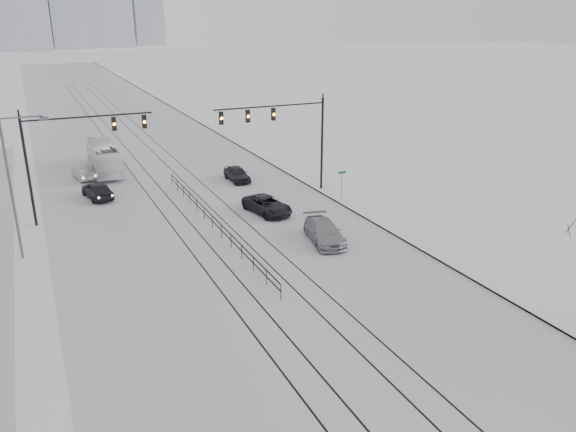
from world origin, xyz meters
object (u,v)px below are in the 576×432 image
object	(u,v)px
sedan_nb_right	(324,232)
box_truck	(104,157)
sedan_nb_far	(237,174)
sedan_sb_outer	(83,173)
sedan_sb_inner	(97,190)
sedan_nb_front	(267,205)

from	to	relation	value
sedan_nb_right	box_truck	bearing A→B (deg)	124.54
sedan_nb_far	box_truck	world-z (taller)	box_truck
sedan_sb_outer	box_truck	world-z (taller)	box_truck
sedan_sb_outer	sedan_nb_right	bearing A→B (deg)	110.98
sedan_sb_outer	sedan_nb_far	distance (m)	14.42
sedan_sb_outer	sedan_nb_right	distance (m)	26.49
sedan_sb_outer	sedan_nb_right	xyz separation A→B (m)	(13.06, -23.05, 0.09)
sedan_sb_outer	box_truck	distance (m)	3.10
sedan_sb_inner	sedan_nb_right	bearing A→B (deg)	117.23
sedan_sb_inner	sedan_nb_front	bearing A→B (deg)	130.03
box_truck	sedan_nb_right	bearing A→B (deg)	114.45
sedan_nb_front	sedan_nb_right	xyz separation A→B (m)	(1.24, -6.96, 0.05)
sedan_sb_outer	box_truck	size ratio (longest dim) A/B	0.37
sedan_nb_front	box_truck	xyz separation A→B (m)	(-9.62, 18.11, 0.74)
sedan_sb_inner	sedan_nb_far	size ratio (longest dim) A/B	1.09
sedan_sb_outer	sedan_nb_front	size ratio (longest dim) A/B	0.79
sedan_nb_right	box_truck	xyz separation A→B (m)	(-10.85, 25.07, 0.68)
sedan_sb_outer	sedan_nb_far	xyz separation A→B (m)	(12.80, -6.64, 0.06)
sedan_nb_front	sedan_nb_far	bearing A→B (deg)	73.68
sedan_sb_inner	sedan_nb_far	distance (m)	12.36
sedan_nb_front	sedan_nb_far	distance (m)	9.49
sedan_sb_inner	box_truck	xyz separation A→B (m)	(1.78, 8.69, 0.66)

